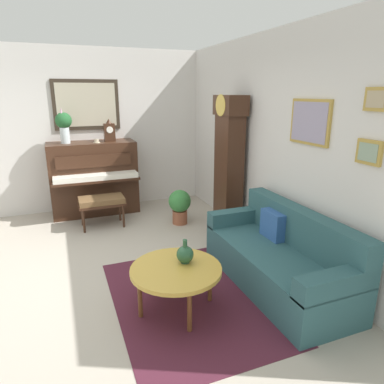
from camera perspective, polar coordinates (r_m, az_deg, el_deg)
name	(u,v)px	position (r m, az deg, el deg)	size (l,w,h in m)	color
ground_plane	(91,279)	(4.31, -16.42, -13.71)	(6.40, 6.00, 0.10)	#B2A899
wall_left	(70,131)	(6.39, -19.72, 9.55)	(0.13, 4.90, 2.80)	silver
wall_back	(273,145)	(4.61, 13.35, 7.71)	(5.30, 0.13, 2.80)	silver
area_rug	(190,299)	(3.70, -0.33, -17.37)	(2.10, 1.50, 0.01)	#4C1E2D
piano	(94,178)	(6.17, -16.00, 2.29)	(0.87, 1.44, 1.25)	#3D2316
piano_bench	(102,202)	(5.54, -14.83, -1.61)	(0.42, 0.70, 0.48)	#3D2316
grandfather_clock	(229,168)	(5.15, 6.13, 3.97)	(0.52, 0.34, 2.03)	#3D2316
couch	(280,258)	(3.93, 14.47, -10.60)	(1.90, 0.80, 0.84)	#2D565B
coffee_table	(176,271)	(3.36, -2.68, -12.95)	(0.88, 0.88, 0.45)	gold
mantel_clock	(109,131)	(6.07, -13.62, 9.83)	(0.13, 0.18, 0.38)	#3D2316
flower_vase	(64,124)	(6.00, -20.59, 10.57)	(0.26, 0.26, 0.58)	silver
teacup	(97,141)	(5.97, -15.62, 8.15)	(0.12, 0.12, 0.06)	beige
green_jug	(185,254)	(3.40, -1.17, -10.33)	(0.17, 0.17, 0.24)	#234C33
potted_plant	(180,204)	(5.50, -2.06, -2.09)	(0.36, 0.36, 0.56)	#935138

